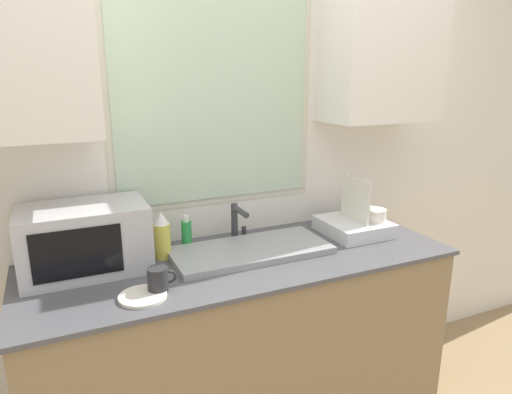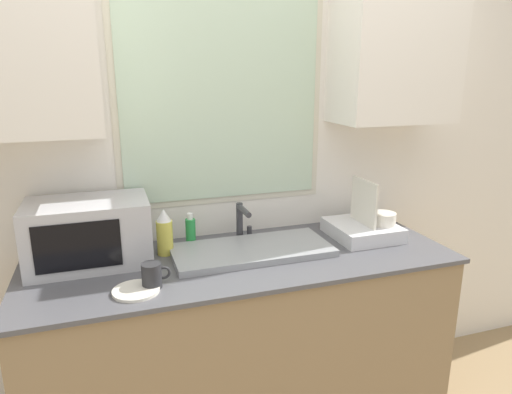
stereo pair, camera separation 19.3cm
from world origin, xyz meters
name	(u,v)px [view 2 (the right image)]	position (x,y,z in m)	size (l,w,h in m)	color
countertop	(244,348)	(0.00, 0.33, 0.46)	(1.88, 0.68, 0.92)	#8C7251
wall_back	(223,132)	(0.00, 0.64, 1.44)	(6.00, 0.38, 2.60)	silver
sink_basin	(252,250)	(0.05, 0.35, 0.94)	(0.71, 0.33, 0.03)	gray
faucet	(242,219)	(0.05, 0.52, 1.03)	(0.08, 0.17, 0.18)	#333338
microwave	(89,233)	(-0.64, 0.47, 1.06)	(0.50, 0.32, 0.28)	#B2B2B7
dish_rack	(365,227)	(0.64, 0.38, 0.98)	(0.30, 0.32, 0.29)	silver
spray_bottle	(165,233)	(-0.32, 0.47, 1.03)	(0.07, 0.07, 0.21)	#D8CC4C
soap_bottle	(191,231)	(-0.19, 0.54, 0.99)	(0.05, 0.05, 0.16)	#268C3F
mug_near_sink	(152,275)	(-0.41, 0.15, 0.97)	(0.11, 0.08, 0.10)	#262628
small_plate	(136,291)	(-0.48, 0.13, 0.93)	(0.18, 0.18, 0.01)	silver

